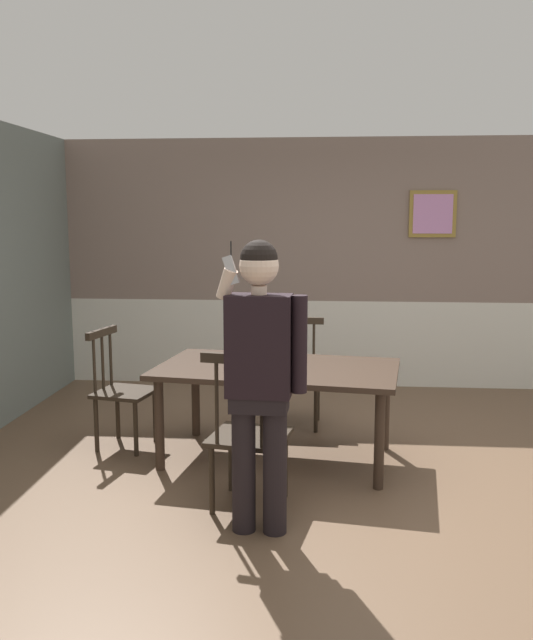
% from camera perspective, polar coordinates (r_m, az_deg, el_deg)
% --- Properties ---
extents(ground_plane, '(6.32, 6.32, 0.00)m').
position_cam_1_polar(ground_plane, '(4.86, 4.66, -13.56)').
color(ground_plane, brown).
extents(room_back_partition, '(5.74, 0.17, 2.67)m').
position_cam_1_polar(room_back_partition, '(7.35, 4.86, 4.39)').
color(room_back_partition, gray).
rests_on(room_back_partition, ground_plane).
extents(dining_table, '(1.91, 1.26, 0.73)m').
position_cam_1_polar(dining_table, '(5.09, 0.93, -4.80)').
color(dining_table, '#38281E').
rests_on(dining_table, ground_plane).
extents(chair_near_window, '(0.46, 0.46, 0.95)m').
position_cam_1_polar(chair_near_window, '(5.99, 2.66, -4.50)').
color(chair_near_window, '#2D2319').
rests_on(chair_near_window, ground_plane).
extents(chair_by_doorway, '(0.51, 0.51, 0.96)m').
position_cam_1_polar(chair_by_doorway, '(5.54, -12.23, -5.80)').
color(chair_by_doorway, '#2D2319').
rests_on(chair_by_doorway, ground_plane).
extents(chair_at_table_head, '(0.55, 0.55, 1.04)m').
position_cam_1_polar(chair_at_table_head, '(4.29, -1.61, -9.61)').
color(chair_at_table_head, '#2D2319').
rests_on(chair_at_table_head, ground_plane).
extents(person_figure, '(0.53, 0.22, 1.72)m').
position_cam_1_polar(person_figure, '(3.84, -0.53, -4.15)').
color(person_figure, black).
rests_on(person_figure, ground_plane).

